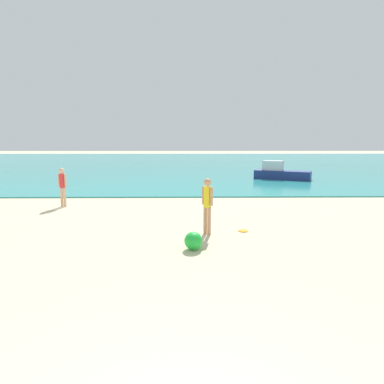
% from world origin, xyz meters
% --- Properties ---
extents(water, '(160.00, 60.00, 0.06)m').
position_xyz_m(water, '(0.00, 42.41, 0.03)').
color(water, teal).
rests_on(water, ground).
extents(person_standing, '(0.29, 0.26, 1.57)m').
position_xyz_m(person_standing, '(0.58, 6.65, 0.89)').
color(person_standing, tan).
rests_on(person_standing, ground).
extents(frisbee, '(0.27, 0.27, 0.03)m').
position_xyz_m(frisbee, '(1.64, 6.93, 0.01)').
color(frisbee, orange).
rests_on(frisbee, ground).
extents(person_distant, '(0.35, 0.21, 1.56)m').
position_xyz_m(person_distant, '(-4.95, 10.49, 0.88)').
color(person_distant, '#DDAD84').
rests_on(person_distant, ground).
extents(boat_near, '(3.84, 2.75, 1.26)m').
position_xyz_m(boat_near, '(6.48, 19.37, 0.50)').
color(boat_near, navy).
rests_on(boat_near, water).
extents(beach_ball, '(0.43, 0.43, 0.43)m').
position_xyz_m(beach_ball, '(0.17, 5.41, 0.22)').
color(beach_ball, green).
rests_on(beach_ball, ground).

